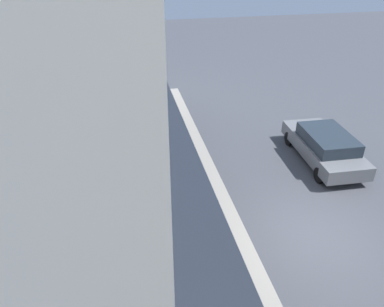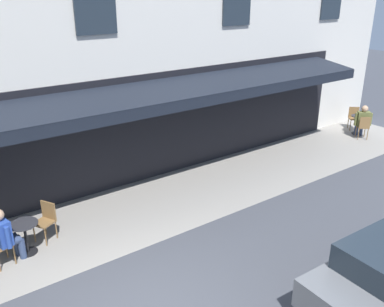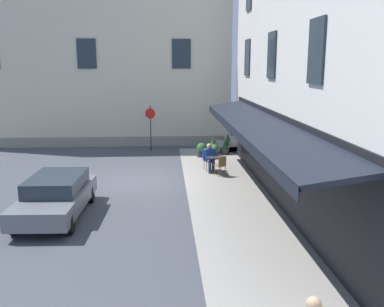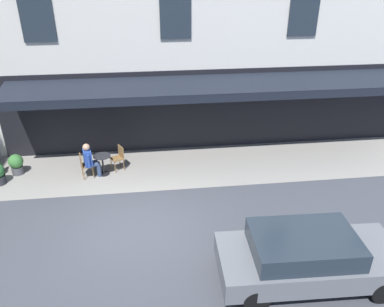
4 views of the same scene
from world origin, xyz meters
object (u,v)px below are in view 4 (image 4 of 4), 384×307
object	(u,v)px
cafe_chair_wicker_kerbside	(84,164)
seated_companion_in_blue	(90,159)
cafe_chair_wicker_under_awning	(119,156)
cafe_table_mid_terrace	(103,162)
potted_plant_by_steps	(16,164)
parked_car_grey	(308,256)

from	to	relation	value
cafe_chair_wicker_kerbside	seated_companion_in_blue	size ratio (longest dim) A/B	0.70
cafe_chair_wicker_under_awning	cafe_table_mid_terrace	bearing A→B (deg)	28.17
cafe_table_mid_terrace	seated_companion_in_blue	size ratio (longest dim) A/B	0.58
cafe_chair_wicker_under_awning	potted_plant_by_steps	xyz separation A→B (m)	(3.63, -0.11, -0.14)
cafe_table_mid_terrace	cafe_chair_wicker_kerbside	world-z (taller)	cafe_chair_wicker_kerbside
parked_car_grey	cafe_chair_wicker_kerbside	bearing A→B (deg)	-43.49
cafe_table_mid_terrace	parked_car_grey	bearing A→B (deg)	132.56
cafe_chair_wicker_under_awning	potted_plant_by_steps	distance (m)	3.63
seated_companion_in_blue	potted_plant_by_steps	xyz separation A→B (m)	(2.67, -0.51, -0.29)
cafe_chair_wicker_under_awning	parked_car_grey	world-z (taller)	parked_car_grey
cafe_chair_wicker_kerbside	parked_car_grey	world-z (taller)	parked_car_grey
seated_companion_in_blue	parked_car_grey	distance (m)	7.95
cafe_chair_wicker_under_awning	parked_car_grey	bearing A→B (deg)	127.95
cafe_chair_wicker_kerbside	cafe_chair_wicker_under_awning	xyz separation A→B (m)	(-1.17, -0.45, 0.00)
seated_companion_in_blue	potted_plant_by_steps	world-z (taller)	seated_companion_in_blue
seated_companion_in_blue	cafe_table_mid_terrace	bearing A→B (deg)	-166.07
cafe_table_mid_terrace	cafe_chair_wicker_under_awning	size ratio (longest dim) A/B	0.82
cafe_table_mid_terrace	cafe_chair_wicker_under_awning	world-z (taller)	cafe_chair_wicker_under_awning
cafe_table_mid_terrace	potted_plant_by_steps	size ratio (longest dim) A/B	0.99
cafe_table_mid_terrace	potted_plant_by_steps	xyz separation A→B (m)	(3.07, -0.41, -0.08)
cafe_chair_wicker_kerbside	parked_car_grey	bearing A→B (deg)	136.51
cafe_table_mid_terrace	parked_car_grey	size ratio (longest dim) A/B	0.17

